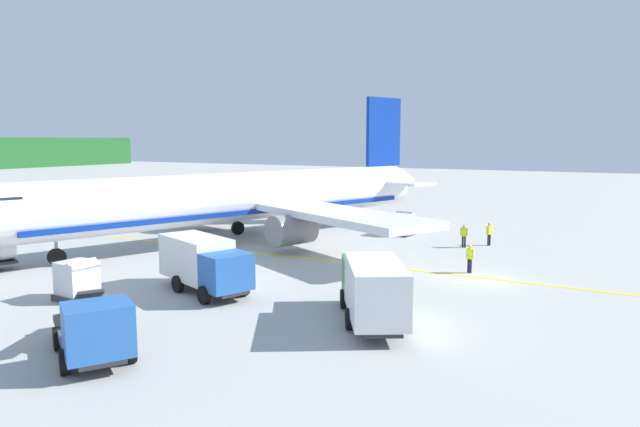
% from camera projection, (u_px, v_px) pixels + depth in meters
% --- Properties ---
extents(airliner_foreground, '(40.10, 33.66, 11.90)m').
position_uv_depth(airliner_foreground, '(245.00, 198.00, 44.85)').
color(airliner_foreground, white).
rests_on(airliner_foreground, ground).
extents(service_truck_fuel, '(6.87, 5.26, 2.84)m').
position_uv_depth(service_truck_fuel, '(373.00, 287.00, 24.58)').
color(service_truck_fuel, '#338C3F').
rests_on(service_truck_fuel, ground).
extents(service_truck_catering, '(4.37, 6.61, 2.83)m').
position_uv_depth(service_truck_catering, '(204.00, 262.00, 29.62)').
color(service_truck_catering, '#2659A5').
rests_on(service_truck_catering, ground).
extents(service_truck_pushback, '(4.98, 6.11, 2.58)m').
position_uv_depth(service_truck_pushback, '(95.00, 330.00, 20.28)').
color(service_truck_pushback, '#2659A5').
rests_on(service_truck_pushback, ground).
extents(cargo_container_near, '(1.96, 1.96, 1.96)m').
position_uv_depth(cargo_container_near, '(402.00, 224.00, 47.41)').
color(cargo_container_near, '#333338').
rests_on(cargo_container_near, ground).
extents(cargo_container_mid, '(1.91, 1.91, 2.06)m').
position_uv_depth(cargo_container_mid, '(77.00, 280.00, 28.29)').
color(cargo_container_mid, '#333338').
rests_on(cargo_container_mid, ground).
extents(crew_marshaller, '(0.33, 0.61, 1.72)m').
position_uv_depth(crew_marshaller, '(402.00, 219.00, 49.60)').
color(crew_marshaller, '#191E33').
rests_on(crew_marshaller, ground).
extents(crew_loader_left, '(0.44, 0.54, 1.72)m').
position_uv_depth(crew_loader_left, '(470.00, 256.00, 33.95)').
color(crew_loader_left, '#191E33').
rests_on(crew_loader_left, ground).
extents(crew_loader_right, '(0.58, 0.40, 1.73)m').
position_uv_depth(crew_loader_right, '(489.00, 232.00, 42.74)').
color(crew_loader_right, '#191E33').
rests_on(crew_loader_right, ground).
extents(crew_supervisor, '(0.31, 0.62, 1.71)m').
position_uv_depth(crew_supervisor, '(464.00, 234.00, 41.99)').
color(crew_supervisor, '#191E33').
rests_on(crew_supervisor, ground).
extents(apron_guide_line, '(0.30, 60.00, 0.01)m').
position_uv_depth(apron_guide_line, '(269.00, 254.00, 39.59)').
color(apron_guide_line, yellow).
rests_on(apron_guide_line, ground).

